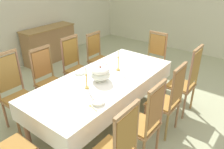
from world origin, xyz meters
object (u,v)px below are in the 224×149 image
at_px(bowl_far_left, 80,72).
at_px(soup_tureen, 100,73).
at_px(chair_south_d, 185,80).
at_px(spoon_primary, 91,106).
at_px(chair_north_d, 98,57).
at_px(chair_north_a, 15,91).
at_px(spoon_secondary, 101,63).
at_px(chair_north_b, 48,79).
at_px(bowl_near_right, 99,65).
at_px(sideboard, 50,44).
at_px(chair_head_east, 154,57).
at_px(bowl_near_left, 98,102).
at_px(chair_north_c, 76,66).
at_px(candlestick_east, 118,62).
at_px(chair_south_b, 145,121).
at_px(candlestick_west, 86,80).
at_px(dining_table, 104,82).
at_px(chair_south_c, 168,99).
at_px(chair_head_west, 5,149).
at_px(chair_south_a, 116,149).

bearing_deg(bowl_far_left, soup_tureen, -86.68).
bearing_deg(chair_south_d, spoon_primary, 160.32).
relative_size(chair_south_d, chair_north_d, 1.13).
bearing_deg(chair_north_a, bowl_far_left, 148.02).
bearing_deg(spoon_primary, spoon_secondary, 47.75).
height_order(chair_north_b, bowl_near_right, chair_north_b).
bearing_deg(sideboard, chair_north_d, 86.67).
height_order(chair_north_b, spoon_secondary, chair_north_b).
distance_m(bowl_near_right, spoon_primary, 1.27).
bearing_deg(chair_head_east, chair_north_b, 64.67).
relative_size(soup_tureen, bowl_far_left, 1.74).
bearing_deg(bowl_near_left, chair_north_c, 56.54).
height_order(chair_north_c, candlestick_east, chair_north_c).
xyz_separation_m(chair_south_b, chair_head_east, (2.02, 0.96, -0.02)).
bearing_deg(candlestick_west, dining_table, 0.00).
bearing_deg(chair_south_d, candlestick_east, 121.58).
bearing_deg(chair_head_east, bowl_near_left, 99.84).
distance_m(chair_north_a, chair_south_c, 2.30).
xyz_separation_m(chair_south_d, candlestick_east, (-0.59, 0.96, 0.27)).
bearing_deg(chair_head_west, bowl_near_right, 100.81).
relative_size(chair_north_b, bowl_far_left, 6.49).
distance_m(chair_south_a, chair_north_c, 2.30).
bearing_deg(chair_head_east, bowl_far_left, 76.43).
relative_size(chair_south_c, bowl_near_left, 6.73).
bearing_deg(sideboard, chair_south_d, 88.39).
bearing_deg(spoon_primary, chair_south_d, -6.47).
xyz_separation_m(chair_south_d, chair_head_west, (-2.65, 0.96, -0.03)).
relative_size(chair_north_a, chair_south_c, 1.06).
distance_m(candlestick_east, bowl_near_right, 0.41).
bearing_deg(dining_table, bowl_far_left, 103.38).
bearing_deg(chair_south_a, chair_north_c, 56.61).
xyz_separation_m(chair_north_a, chair_north_b, (0.61, -0.01, -0.03)).
distance_m(chair_north_a, chair_south_b, 2.01).
height_order(chair_south_b, chair_south_d, chair_south_d).
xyz_separation_m(chair_south_a, bowl_far_left, (0.86, 1.39, 0.17)).
height_order(dining_table, chair_south_d, chair_south_d).
distance_m(chair_south_d, chair_head_west, 2.82).
xyz_separation_m(chair_north_d, spoon_secondary, (-0.54, -0.54, 0.18)).
xyz_separation_m(chair_south_a, chair_north_c, (1.26, 1.92, -0.01)).
xyz_separation_m(bowl_near_right, sideboard, (0.75, 2.37, -0.31)).
height_order(dining_table, bowl_far_left, bowl_far_left).
relative_size(chair_north_a, chair_head_east, 1.12).
xyz_separation_m(spoon_primary, sideboard, (1.77, 3.12, -0.30)).
bearing_deg(dining_table, sideboard, 68.64).
bearing_deg(chair_north_a, chair_south_a, 90.00).
bearing_deg(chair_north_a, chair_south_d, 135.10).
height_order(chair_north_c, chair_head_west, chair_north_c).
bearing_deg(chair_south_a, chair_head_west, 126.70).
bearing_deg(chair_south_a, candlestick_west, 59.04).
relative_size(chair_south_a, chair_north_d, 1.09).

